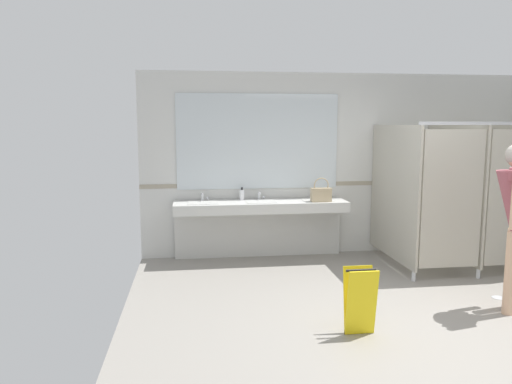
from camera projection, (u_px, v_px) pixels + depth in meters
ground_plane at (420, 319)px, 4.94m from camera, size 6.07×5.56×0.10m
wall_back at (346, 164)px, 7.24m from camera, size 6.07×0.12×2.67m
wall_back_tile_band at (346, 183)px, 7.22m from camera, size 6.07×0.01×0.06m
vanity_counter at (260, 216)px, 6.90m from camera, size 2.44×0.54×0.96m
mirror_panel at (258, 142)px, 6.95m from camera, size 2.34×0.02×1.36m
bathroom_stalls at (460, 192)px, 6.45m from camera, size 1.78×1.51×1.96m
handbag at (321, 194)px, 6.75m from camera, size 0.28×0.11×0.34m
soap_dispenser at (242, 195)px, 6.90m from camera, size 0.07×0.07×0.18m
wet_floor_sign at (360, 300)px, 4.42m from camera, size 0.28×0.19×0.62m
floor_drain_cover at (498, 298)px, 5.39m from camera, size 0.14×0.14×0.01m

